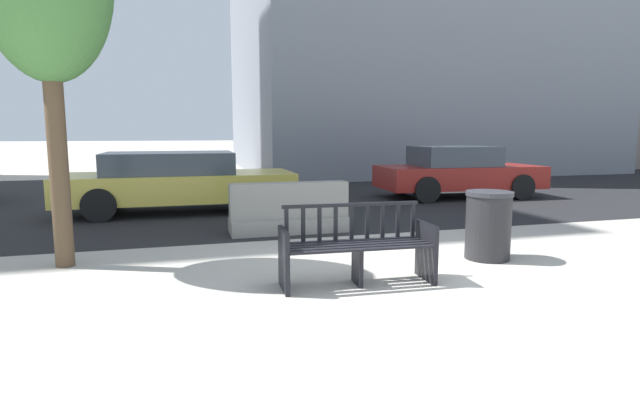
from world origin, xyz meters
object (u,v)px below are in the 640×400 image
at_px(jersey_barrier_centre, 289,212).
at_px(trash_bin, 488,225).
at_px(car_sedan_mid, 458,172).
at_px(car_taxi_near, 177,181).
at_px(street_bench, 357,249).

height_order(jersey_barrier_centre, trash_bin, trash_bin).
xyz_separation_m(jersey_barrier_centre, car_sedan_mid, (5.16, 3.23, 0.32)).
relative_size(jersey_barrier_centre, car_taxi_near, 0.42).
bearing_deg(car_sedan_mid, car_taxi_near, -176.05).
distance_m(car_taxi_near, car_sedan_mid, 6.99).
distance_m(jersey_barrier_centre, trash_bin, 3.29).
distance_m(car_taxi_near, trash_bin, 6.57).
relative_size(car_sedan_mid, trash_bin, 4.64).
bearing_deg(car_sedan_mid, trash_bin, -117.77).
distance_m(jersey_barrier_centre, car_taxi_near, 3.31).
xyz_separation_m(car_taxi_near, car_sedan_mid, (6.97, 0.48, 0.00)).
relative_size(car_taxi_near, trash_bin, 5.23).
bearing_deg(street_bench, car_taxi_near, 108.01).
xyz_separation_m(street_bench, jersey_barrier_centre, (-0.08, 3.07, -0.06)).
xyz_separation_m(street_bench, car_sedan_mid, (5.08, 6.30, 0.27)).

